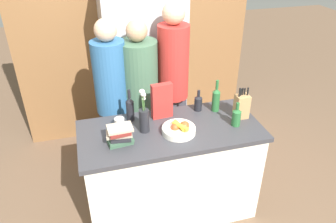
{
  "coord_description": "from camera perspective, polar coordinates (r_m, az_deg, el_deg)",
  "views": [
    {
      "loc": [
        -0.63,
        -2.18,
        2.41
      ],
      "look_at": [
        0.0,
        0.09,
        1.03
      ],
      "focal_mm": 35.0,
      "sensor_mm": 36.0,
      "label": 1
    }
  ],
  "objects": [
    {
      "name": "fruit_bowl",
      "position": [
        2.66,
        1.94,
        -3.06
      ],
      "size": [
        0.28,
        0.28,
        0.1
      ],
      "color": "silver",
      "rests_on": "kitchen_island"
    },
    {
      "name": "bottle_water",
      "position": [
        2.96,
        5.28,
        1.59
      ],
      "size": [
        0.07,
        0.07,
        0.2
      ],
      "color": "black",
      "rests_on": "kitchen_island"
    },
    {
      "name": "flower_vase",
      "position": [
        2.63,
        -4.21,
        -0.9
      ],
      "size": [
        0.08,
        0.08,
        0.38
      ],
      "color": "#232328",
      "rests_on": "kitchen_island"
    },
    {
      "name": "knife_block",
      "position": [
        2.9,
        12.7,
        0.94
      ],
      "size": [
        0.12,
        0.1,
        0.29
      ],
      "color": "tan",
      "rests_on": "kitchen_island"
    },
    {
      "name": "person_in_red_tee",
      "position": [
        3.24,
        0.9,
        5.32
      ],
      "size": [
        0.3,
        0.3,
        1.8
      ],
      "rotation": [
        0.0,
        0.0,
        0.42
      ],
      "color": "#383842",
      "rests_on": "ground_plane"
    },
    {
      "name": "bottle_vinegar",
      "position": [
        2.81,
        -6.64,
        0.58
      ],
      "size": [
        0.07,
        0.07,
        0.29
      ],
      "color": "black",
      "rests_on": "kitchen_island"
    },
    {
      "name": "cereal_box",
      "position": [
        2.81,
        -1.07,
        1.86
      ],
      "size": [
        0.19,
        0.08,
        0.32
      ],
      "color": "red",
      "rests_on": "kitchen_island"
    },
    {
      "name": "back_wall_wood",
      "position": [
        3.92,
        -5.8,
        13.93
      ],
      "size": [
        2.72,
        0.12,
        2.6
      ],
      "color": "brown",
      "rests_on": "ground_plane"
    },
    {
      "name": "bottle_oil",
      "position": [
        2.95,
        8.35,
        2.19
      ],
      "size": [
        0.07,
        0.07,
        0.3
      ],
      "color": "#286633",
      "rests_on": "kitchen_island"
    },
    {
      "name": "book_stack",
      "position": [
        2.55,
        -8.38,
        -4.12
      ],
      "size": [
        0.21,
        0.16,
        0.14
      ],
      "color": "#3D6047",
      "rests_on": "kitchen_island"
    },
    {
      "name": "refrigerator",
      "position": [
        3.69,
        -4.3,
        7.59
      ],
      "size": [
        0.84,
        0.63,
        1.95
      ],
      "color": "#B7B7BC",
      "rests_on": "ground_plane"
    },
    {
      "name": "bottle_wine",
      "position": [
        2.79,
        11.83,
        -0.86
      ],
      "size": [
        0.07,
        0.07,
        0.21
      ],
      "color": "#286633",
      "rests_on": "kitchen_island"
    },
    {
      "name": "ground_plane",
      "position": [
        3.31,
        0.42,
        -16.23
      ],
      "size": [
        14.0,
        14.0,
        0.0
      ],
      "primitive_type": "plane",
      "color": "brown"
    },
    {
      "name": "kitchen_island",
      "position": [
        2.99,
        0.45,
        -10.27
      ],
      "size": [
        1.52,
        0.69,
        0.91
      ],
      "color": "silver",
      "rests_on": "ground_plane"
    },
    {
      "name": "person_in_blue",
      "position": [
        3.2,
        -4.93,
        2.88
      ],
      "size": [
        0.36,
        0.36,
        1.66
      ],
      "rotation": [
        0.0,
        0.0,
        -0.45
      ],
      "color": "#383842",
      "rests_on": "ground_plane"
    },
    {
      "name": "person_at_sink",
      "position": [
        3.13,
        -9.73,
        2.65
      ],
      "size": [
        0.3,
        0.3,
        1.7
      ],
      "rotation": [
        0.0,
        0.0,
        0.35
      ],
      "color": "#383842",
      "rests_on": "ground_plane"
    },
    {
      "name": "coffee_mug",
      "position": [
        2.75,
        -8.42,
        -1.97
      ],
      "size": [
        0.09,
        0.12,
        0.08
      ],
      "color": "silver",
      "rests_on": "kitchen_island"
    }
  ]
}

